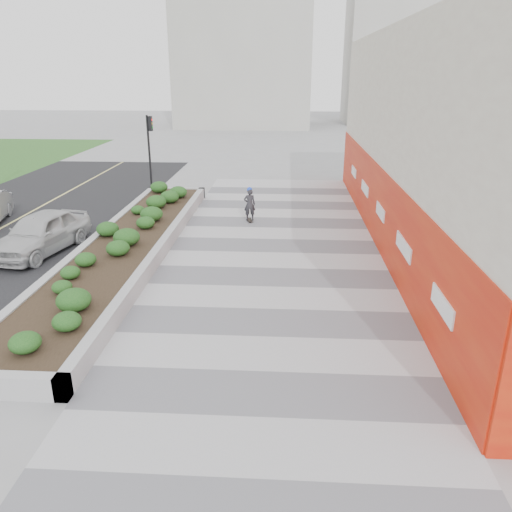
# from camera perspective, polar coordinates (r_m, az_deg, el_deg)

# --- Properties ---
(ground) EXTENTS (160.00, 160.00, 0.00)m
(ground) POSITION_cam_1_polar(r_m,az_deg,el_deg) (12.15, 1.18, -11.54)
(ground) COLOR gray
(ground) RESTS_ON ground
(walkway) EXTENTS (8.00, 36.00, 0.01)m
(walkway) POSITION_cam_1_polar(r_m,az_deg,el_deg) (14.78, 1.66, -5.39)
(walkway) COLOR #A8A8AD
(walkway) RESTS_ON ground
(building) EXTENTS (6.04, 24.08, 8.00)m
(building) POSITION_cam_1_polar(r_m,az_deg,el_deg) (20.54, 22.69, 11.97)
(building) COLOR beige
(building) RESTS_ON ground
(planter) EXTENTS (3.00, 18.00, 0.90)m
(planter) POSITION_cam_1_polar(r_m,az_deg,el_deg) (19.24, -14.52, 1.49)
(planter) COLOR #9E9EA0
(planter) RESTS_ON ground
(traffic_signal_near) EXTENTS (0.33, 0.28, 4.20)m
(traffic_signal_near) POSITION_cam_1_polar(r_m,az_deg,el_deg) (29.07, -12.04, 12.64)
(traffic_signal_near) COLOR black
(traffic_signal_near) RESTS_ON ground
(distant_bldg_north_l) EXTENTS (16.00, 12.00, 20.00)m
(distant_bldg_north_l) POSITION_cam_1_polar(r_m,az_deg,el_deg) (65.64, -1.37, 23.41)
(distant_bldg_north_l) COLOR #ADAAA3
(distant_bldg_north_l) RESTS_ON ground
(distant_bldg_north_r) EXTENTS (14.00, 10.00, 24.00)m
(distant_bldg_north_r) POSITION_cam_1_polar(r_m,az_deg,el_deg) (72.04, 16.62, 23.97)
(distant_bldg_north_r) COLOR #ADAAA3
(distant_bldg_north_r) RESTS_ON ground
(manhole_cover) EXTENTS (0.44, 0.44, 0.01)m
(manhole_cover) POSITION_cam_1_polar(r_m,az_deg,el_deg) (14.78, 3.61, -5.44)
(manhole_cover) COLOR #595654
(manhole_cover) RESTS_ON ground
(skateboarder) EXTENTS (0.57, 0.75, 1.59)m
(skateboarder) POSITION_cam_1_polar(r_m,az_deg,el_deg) (22.61, -0.74, 5.94)
(skateboarder) COLOR beige
(skateboarder) RESTS_ON ground
(car_white) EXTENTS (2.67, 4.76, 1.53)m
(car_white) POSITION_cam_1_polar(r_m,az_deg,el_deg) (20.31, -23.40, 2.45)
(car_white) COLOR silver
(car_white) RESTS_ON ground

